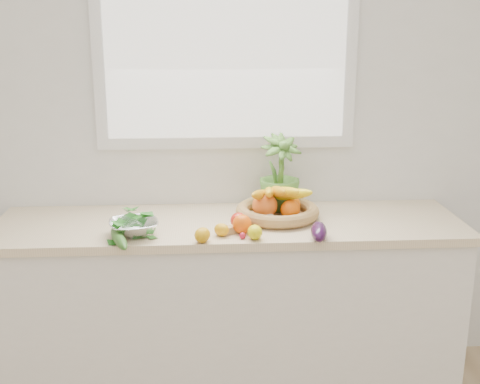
{
  "coord_description": "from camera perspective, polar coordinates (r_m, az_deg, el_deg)",
  "views": [
    {
      "loc": [
        -0.12,
        -0.79,
        1.82
      ],
      "look_at": [
        0.05,
        1.93,
        1.05
      ],
      "focal_mm": 45.0,
      "sensor_mm": 36.0,
      "label": 1
    }
  ],
  "objects": [
    {
      "name": "garlic_b",
      "position": [
        2.92,
        4.96,
        -2.15
      ],
      "size": [
        0.06,
        0.06,
        0.05
      ],
      "primitive_type": "ellipsoid",
      "rotation": [
        0.0,
        0.0,
        -0.05
      ],
      "color": "white",
      "rests_on": "countertop"
    },
    {
      "name": "lemon_b",
      "position": [
        2.61,
        -3.59,
        -4.09
      ],
      "size": [
        0.09,
        0.1,
        0.07
      ],
      "primitive_type": "ellipsoid",
      "rotation": [
        0.0,
        0.0,
        -0.43
      ],
      "color": "#D1930B",
      "rests_on": "countertop"
    },
    {
      "name": "back_wall",
      "position": [
        3.07,
        -1.31,
        7.0
      ],
      "size": [
        4.5,
        0.02,
        2.7
      ],
      "primitive_type": "cube",
      "color": "white",
      "rests_on": "ground"
    },
    {
      "name": "window_pane",
      "position": [
        3.0,
        -1.33,
        14.46
      ],
      "size": [
        1.18,
        0.01,
        0.98
      ],
      "primitive_type": "cube",
      "color": "white",
      "rests_on": "window_frame"
    },
    {
      "name": "apple",
      "position": [
        2.77,
        -0.13,
        -2.74
      ],
      "size": [
        0.1,
        0.1,
        0.08
      ],
      "primitive_type": "sphere",
      "rotation": [
        0.0,
        0.0,
        0.34
      ],
      "color": "red",
      "rests_on": "countertop"
    },
    {
      "name": "colander_with_spinach",
      "position": [
        2.72,
        -10.05,
        -2.94
      ],
      "size": [
        0.26,
        0.26,
        0.12
      ],
      "color": "silver",
      "rests_on": "countertop"
    },
    {
      "name": "garlic_c",
      "position": [
        2.79,
        2.67,
        -3.0
      ],
      "size": [
        0.06,
        0.06,
        0.04
      ],
      "primitive_type": "ellipsoid",
      "rotation": [
        0.0,
        0.0,
        0.12
      ],
      "color": "beige",
      "rests_on": "countertop"
    },
    {
      "name": "potted_herb",
      "position": [
        2.98,
        3.78,
        1.86
      ],
      "size": [
        0.28,
        0.28,
        0.38
      ],
      "primitive_type": "imported",
      "rotation": [
        0.0,
        0.0,
        0.4
      ],
      "color": "#4B7E2E",
      "rests_on": "countertop"
    },
    {
      "name": "counter_cabinet",
      "position": [
        3.07,
        -0.97,
        -11.12
      ],
      "size": [
        2.2,
        0.58,
        0.86
      ],
      "primitive_type": "cube",
      "color": "silver",
      "rests_on": "ground"
    },
    {
      "name": "window_frame",
      "position": [
        3.02,
        -1.35,
        14.47
      ],
      "size": [
        1.3,
        0.03,
        1.1
      ],
      "primitive_type": "cube",
      "color": "white",
      "rests_on": "back_wall"
    },
    {
      "name": "ginger",
      "position": [
        2.72,
        -0.91,
        -3.58
      ],
      "size": [
        0.11,
        0.08,
        0.03
      ],
      "primitive_type": "cube",
      "rotation": [
        0.0,
        0.0,
        0.47
      ],
      "color": "tan",
      "rests_on": "countertop"
    },
    {
      "name": "radish",
      "position": [
        2.65,
        0.24,
        -4.16
      ],
      "size": [
        0.03,
        0.03,
        0.03
      ],
      "primitive_type": "sphere",
      "rotation": [
        0.0,
        0.0,
        0.24
      ],
      "color": "#B6162F",
      "rests_on": "countertop"
    },
    {
      "name": "cucumber",
      "position": [
        2.64,
        -11.42,
        -4.35
      ],
      "size": [
        0.13,
        0.27,
        0.05
      ],
      "primitive_type": "ellipsoid",
      "rotation": [
        0.0,
        0.0,
        0.32
      ],
      "color": "#2E581A",
      "rests_on": "countertop"
    },
    {
      "name": "eggplant",
      "position": [
        2.66,
        7.5,
        -3.75
      ],
      "size": [
        0.1,
        0.19,
        0.07
      ],
      "primitive_type": "ellipsoid",
      "rotation": [
        0.0,
        0.0,
        -0.15
      ],
      "color": "#2B0D32",
      "rests_on": "countertop"
    },
    {
      "name": "lemon_c",
      "position": [
        2.68,
        -1.76,
        -3.59
      ],
      "size": [
        0.09,
        0.09,
        0.06
      ],
      "primitive_type": "ellipsoid",
      "rotation": [
        0.0,
        0.0,
        0.87
      ],
      "color": "orange",
      "rests_on": "countertop"
    },
    {
      "name": "lemon_a",
      "position": [
        2.64,
        1.42,
        -3.84
      ],
      "size": [
        0.07,
        0.09,
        0.06
      ],
      "primitive_type": "ellipsoid",
      "rotation": [
        0.0,
        0.0,
        0.11
      ],
      "color": "#D8CE0B",
      "rests_on": "countertop"
    },
    {
      "name": "garlic_a",
      "position": [
        2.86,
        2.8,
        -2.5
      ],
      "size": [
        0.07,
        0.07,
        0.05
      ],
      "primitive_type": "ellipsoid",
      "rotation": [
        0.0,
        0.0,
        -0.37
      ],
      "color": "silver",
      "rests_on": "countertop"
    },
    {
      "name": "fruit_basket",
      "position": [
        2.92,
        3.5,
        -1.42
      ],
      "size": [
        0.48,
        0.48,
        0.2
      ],
      "color": "tan",
      "rests_on": "countertop"
    },
    {
      "name": "orange_loose",
      "position": [
        2.71,
        0.19,
        -3.06
      ],
      "size": [
        0.1,
        0.1,
        0.09
      ],
      "primitive_type": "sphere",
      "rotation": [
        0.0,
        0.0,
        0.24
      ],
      "color": "#ED5607",
      "rests_on": "countertop"
    },
    {
      "name": "countertop",
      "position": [
        2.89,
        -1.01,
        -3.15
      ],
      "size": [
        2.24,
        0.62,
        0.04
      ],
      "primitive_type": "cube",
      "color": "beige",
      "rests_on": "counter_cabinet"
    }
  ]
}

